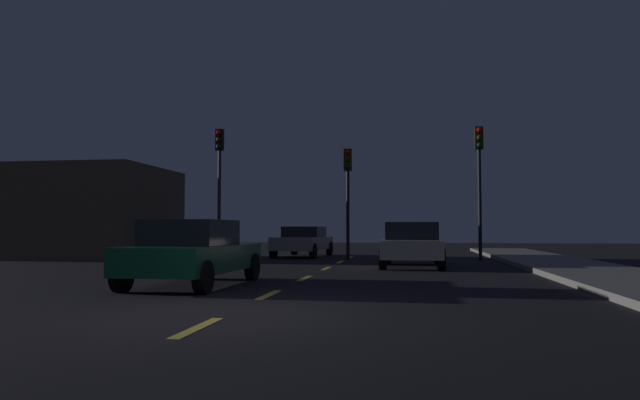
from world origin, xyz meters
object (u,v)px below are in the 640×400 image
object	(u,v)px
traffic_signal_right	(479,167)
car_stopped_ahead	(412,244)
car_adjacent_lane	(193,252)
car_oncoming_far	(303,241)
traffic_signal_left	(219,169)
traffic_signal_center	(348,181)

from	to	relation	value
traffic_signal_right	car_stopped_ahead	distance (m)	6.00
car_adjacent_lane	car_oncoming_far	xyz separation A→B (m)	(-0.12, 14.12, -0.02)
traffic_signal_right	car_adjacent_lane	bearing A→B (deg)	-122.15
traffic_signal_right	car_stopped_ahead	bearing A→B (deg)	-120.63
traffic_signal_left	traffic_signal_center	distance (m)	5.48
traffic_signal_left	car_oncoming_far	size ratio (longest dim) A/B	1.17
traffic_signal_center	traffic_signal_right	world-z (taller)	traffic_signal_right
traffic_signal_right	car_stopped_ahead	world-z (taller)	traffic_signal_right
car_adjacent_lane	traffic_signal_center	bearing A→B (deg)	79.65
car_oncoming_far	car_adjacent_lane	bearing A→B (deg)	-89.49
traffic_signal_left	car_oncoming_far	bearing A→B (deg)	36.81
traffic_signal_center	traffic_signal_left	bearing A→B (deg)	179.98
traffic_signal_center	car_stopped_ahead	distance (m)	5.73
car_stopped_ahead	car_adjacent_lane	distance (m)	8.64
traffic_signal_right	car_oncoming_far	world-z (taller)	traffic_signal_right
car_stopped_ahead	car_oncoming_far	size ratio (longest dim) A/B	0.90
car_adjacent_lane	car_stopped_ahead	bearing A→B (deg)	56.93
car_stopped_ahead	traffic_signal_center	bearing A→B (deg)	119.73
traffic_signal_center	traffic_signal_right	distance (m)	5.26
car_stopped_ahead	car_adjacent_lane	xyz separation A→B (m)	(-4.71, -7.24, -0.01)
traffic_signal_left	car_stopped_ahead	xyz separation A→B (m)	(8.02, -4.50, -3.05)
traffic_signal_right	traffic_signal_center	bearing A→B (deg)	-179.98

